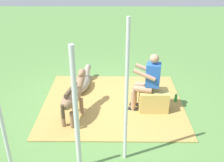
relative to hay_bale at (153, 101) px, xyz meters
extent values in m
plane|color=#568442|center=(1.17, -0.27, -0.25)|extent=(24.00, 24.00, 0.00)
cube|color=#AD8C47|center=(0.93, -0.30, -0.24)|extent=(3.33, 2.93, 0.02)
cube|color=tan|center=(0.00, 0.00, 0.00)|extent=(0.65, 0.41, 0.51)
cylinder|color=tan|center=(0.27, 0.05, 0.32)|extent=(0.42, 0.23, 0.14)
cylinder|color=tan|center=(0.46, 0.01, 0.00)|extent=(0.11, 0.11, 0.51)
cube|color=black|center=(0.46, 0.01, -0.22)|extent=(0.24, 0.15, 0.06)
cylinder|color=tan|center=(0.22, -0.14, 0.32)|extent=(0.42, 0.23, 0.14)
cylinder|color=tan|center=(0.42, -0.19, 0.00)|extent=(0.11, 0.11, 0.51)
cube|color=black|center=(0.42, -0.19, -0.22)|extent=(0.24, 0.15, 0.06)
cube|color=#2659B2|center=(0.05, 0.00, 0.65)|extent=(0.35, 0.34, 0.52)
cylinder|color=tan|center=(0.26, 0.12, 0.70)|extent=(0.51, 0.20, 0.26)
cylinder|color=tan|center=(0.19, -0.20, 0.70)|extent=(0.51, 0.20, 0.26)
sphere|color=tan|center=(0.05, 0.00, 1.03)|extent=(0.20, 0.20, 0.20)
ellipsoid|color=#8C6B4C|center=(1.80, 0.42, 0.31)|extent=(0.50, 0.89, 0.34)
cylinder|color=#8C6B4C|center=(1.83, 0.12, -0.06)|extent=(0.09, 0.09, 0.40)
cylinder|color=#8C6B4C|center=(1.63, 0.17, -0.06)|extent=(0.09, 0.09, 0.40)
cylinder|color=#8C6B4C|center=(1.96, 0.67, -0.06)|extent=(0.09, 0.09, 0.40)
cylinder|color=#8C6B4C|center=(1.76, 0.71, -0.06)|extent=(0.09, 0.09, 0.40)
cylinder|color=#8C6B4C|center=(1.68, -0.07, 0.41)|extent=(0.26, 0.40, 0.33)
ellipsoid|color=#8C6B4C|center=(1.64, -0.24, 0.57)|extent=(0.23, 0.35, 0.20)
cube|color=#4D3A2A|center=(1.80, 0.42, 0.50)|extent=(0.20, 0.60, 0.08)
cylinder|color=#4D3A2A|center=(1.90, 0.88, 0.26)|extent=(0.07, 0.07, 0.30)
ellipsoid|color=gray|center=(1.76, -0.98, -0.07)|extent=(0.53, 0.93, 0.36)
cube|color=gray|center=(1.68, -1.51, -0.20)|extent=(0.28, 0.31, 0.10)
cylinder|color=gray|center=(1.68, -1.53, -0.01)|extent=(0.22, 0.31, 0.30)
ellipsoid|color=gray|center=(1.65, -1.71, 0.07)|extent=(0.20, 0.32, 0.20)
cube|color=#B5A999|center=(1.75, -1.05, 0.13)|extent=(0.15, 0.45, 0.08)
cylinder|color=#268C3F|center=(-0.60, -0.36, -0.16)|extent=(0.07, 0.07, 0.20)
cone|color=#268C3F|center=(-0.60, -0.36, -0.03)|extent=(0.06, 0.06, 0.06)
cylinder|color=silver|center=(0.70, 1.57, 1.02)|extent=(0.06, 0.06, 2.54)
cylinder|color=silver|center=(2.45, 2.25, 1.02)|extent=(0.06, 0.06, 2.54)
cylinder|color=silver|center=(1.32, 2.77, 1.02)|extent=(0.06, 0.06, 2.54)
camera|label=1|loc=(0.90, 5.28, 3.14)|focal=42.94mm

